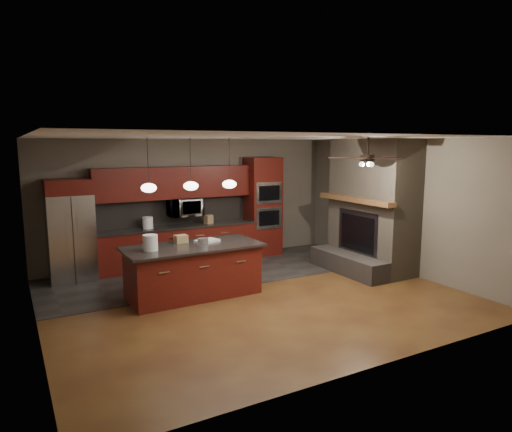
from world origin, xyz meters
TOP-DOWN VIEW (x-y plane):
  - ground at (0.00, 0.00)m, footprint 7.00×7.00m
  - ceiling at (0.00, 0.00)m, footprint 7.00×6.00m
  - back_wall at (0.00, 3.00)m, footprint 7.00×0.02m
  - right_wall at (3.50, 0.00)m, footprint 0.02×6.00m
  - left_wall at (-3.50, 0.00)m, footprint 0.02×6.00m
  - slate_tile_patch at (0.00, 1.80)m, footprint 7.00×2.40m
  - fireplace_column at (3.04, 0.40)m, footprint 1.30×2.10m
  - back_cabinetry at (-0.48, 2.74)m, footprint 3.59×0.64m
  - oven_tower at (1.70, 2.69)m, footprint 0.80×0.63m
  - microwave at (-0.27, 2.75)m, footprint 0.73×0.41m
  - refrigerator at (-2.70, 2.62)m, footprint 0.86×0.75m
  - kitchen_island at (-0.94, 0.57)m, footprint 2.43×1.14m
  - white_bucket at (-1.70, 0.55)m, footprint 0.32×0.32m
  - paint_can at (-0.78, 0.49)m, footprint 0.23×0.23m
  - paint_tray at (-0.60, 0.73)m, footprint 0.47×0.39m
  - cardboard_box at (-1.04, 0.89)m, footprint 0.24×0.18m
  - counter_bucket at (-1.14, 2.70)m, footprint 0.26×0.26m
  - counter_box at (0.25, 2.65)m, footprint 0.21×0.19m
  - pendant_left at (-1.65, 0.70)m, footprint 0.26×0.26m
  - pendant_center at (-0.90, 0.70)m, footprint 0.26×0.26m
  - pendant_right at (-0.15, 0.70)m, footprint 0.26×0.26m
  - ceiling_fan at (1.80, -0.80)m, footprint 1.27×1.33m

SIDE VIEW (x-z plane):
  - ground at x=0.00m, z-range 0.00..0.00m
  - slate_tile_patch at x=0.00m, z-range 0.00..0.01m
  - kitchen_island at x=-0.94m, z-range 0.00..0.92m
  - back_cabinetry at x=-0.48m, z-range -0.21..1.99m
  - paint_tray at x=-0.60m, z-range 0.92..0.96m
  - paint_can at x=-0.78m, z-range 0.92..1.05m
  - cardboard_box at x=-1.04m, z-range 0.92..1.06m
  - counter_box at x=0.25m, z-range 0.90..1.10m
  - refrigerator at x=-2.70m, z-range 0.00..2.02m
  - counter_bucket at x=-1.14m, z-range 0.90..1.15m
  - white_bucket at x=-1.70m, z-range 0.92..1.19m
  - oven_tower at x=1.70m, z-range 0.00..2.38m
  - fireplace_column at x=3.04m, z-range -0.10..2.70m
  - microwave at x=-0.27m, z-range 1.05..1.55m
  - back_wall at x=0.00m, z-range 0.00..2.80m
  - right_wall at x=3.50m, z-range 0.00..2.80m
  - left_wall at x=-3.50m, z-range 0.00..2.80m
  - pendant_left at x=-1.65m, z-range 1.51..2.42m
  - pendant_center at x=-0.90m, z-range 1.51..2.42m
  - pendant_right at x=-0.15m, z-range 1.51..2.42m
  - ceiling_fan at x=1.80m, z-range 2.25..2.66m
  - ceiling at x=0.00m, z-range 2.79..2.81m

